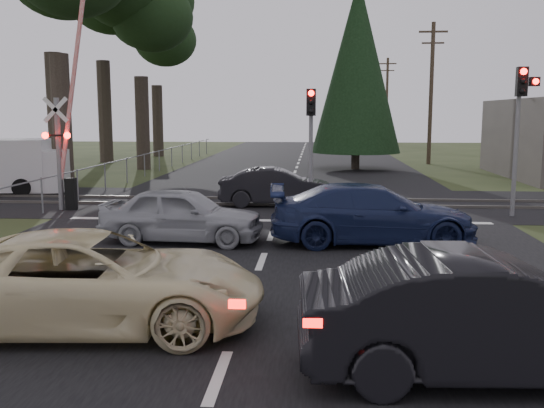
# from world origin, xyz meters

# --- Properties ---
(ground) EXTENTS (120.00, 120.00, 0.00)m
(ground) POSITION_xyz_m (0.00, 0.00, 0.00)
(ground) COLOR #283317
(ground) RESTS_ON ground
(road) EXTENTS (14.00, 100.00, 0.01)m
(road) POSITION_xyz_m (0.00, 10.00, 0.01)
(road) COLOR black
(road) RESTS_ON ground
(rail_corridor) EXTENTS (120.00, 8.00, 0.01)m
(rail_corridor) POSITION_xyz_m (0.00, 12.00, 0.01)
(rail_corridor) COLOR black
(rail_corridor) RESTS_ON ground
(stop_line) EXTENTS (13.00, 0.35, 0.00)m
(stop_line) POSITION_xyz_m (0.00, 8.20, 0.01)
(stop_line) COLOR silver
(stop_line) RESTS_ON ground
(rail_near) EXTENTS (120.00, 0.12, 0.10)m
(rail_near) POSITION_xyz_m (0.00, 11.20, 0.05)
(rail_near) COLOR #59544C
(rail_near) RESTS_ON ground
(rail_far) EXTENTS (120.00, 0.12, 0.10)m
(rail_far) POSITION_xyz_m (0.00, 12.80, 0.05)
(rail_far) COLOR #59544C
(rail_far) RESTS_ON ground
(crossing_signal) EXTENTS (1.62, 0.38, 6.96)m
(crossing_signal) POSITION_xyz_m (-7.27, 9.79, 2.06)
(crossing_signal) COLOR slate
(crossing_signal) RESTS_ON ground
(traffic_signal_right) EXTENTS (0.68, 0.48, 4.70)m
(traffic_signal_right) POSITION_xyz_m (7.55, 9.47, 3.31)
(traffic_signal_right) COLOR slate
(traffic_signal_right) RESTS_ON ground
(traffic_signal_center) EXTENTS (0.32, 0.48, 4.10)m
(traffic_signal_center) POSITION_xyz_m (1.00, 10.68, 2.81)
(traffic_signal_center) COLOR slate
(traffic_signal_center) RESTS_ON ground
(utility_pole_mid) EXTENTS (1.80, 0.26, 9.00)m
(utility_pole_mid) POSITION_xyz_m (8.50, 30.00, 4.73)
(utility_pole_mid) COLOR #4C3D2D
(utility_pole_mid) RESTS_ON ground
(utility_pole_far) EXTENTS (1.80, 0.26, 9.00)m
(utility_pole_far) POSITION_xyz_m (8.50, 55.00, 4.73)
(utility_pole_far) COLOR #4C3D2D
(utility_pole_far) RESTS_ON ground
(euc_tree_c) EXTENTS (6.00, 6.00, 13.20)m
(euc_tree_c) POSITION_xyz_m (-9.00, 25.00, 9.51)
(euc_tree_c) COLOR #473D33
(euc_tree_c) RESTS_ON ground
(euc_tree_e) EXTENTS (6.00, 6.00, 13.20)m
(euc_tree_e) POSITION_xyz_m (-11.00, 36.00, 9.51)
(euc_tree_e) COLOR #473D33
(euc_tree_e) RESTS_ON ground
(conifer_tree) EXTENTS (5.20, 5.20, 11.00)m
(conifer_tree) POSITION_xyz_m (3.50, 26.00, 5.99)
(conifer_tree) COLOR #473D33
(conifer_tree) RESTS_ON ground
(fence_left) EXTENTS (0.10, 36.00, 1.20)m
(fence_left) POSITION_xyz_m (-7.80, 22.50, 0.00)
(fence_left) COLOR slate
(fence_left) RESTS_ON ground
(cream_coupe) EXTENTS (5.49, 2.89, 1.47)m
(cream_coupe) POSITION_xyz_m (-2.23, -1.32, 0.74)
(cream_coupe) COLOR beige
(cream_coupe) RESTS_ON ground
(dark_hatchback) EXTENTS (4.82, 1.91, 1.56)m
(dark_hatchback) POSITION_xyz_m (3.36, -2.73, 0.78)
(dark_hatchback) COLOR black
(dark_hatchback) RESTS_ON ground
(silver_car) EXTENTS (4.25, 1.94, 1.41)m
(silver_car) POSITION_xyz_m (-2.22, 4.95, 0.71)
(silver_car) COLOR #9D9FA5
(silver_car) RESTS_ON ground
(blue_sedan) EXTENTS (5.30, 2.42, 1.50)m
(blue_sedan) POSITION_xyz_m (2.63, 5.14, 0.75)
(blue_sedan) COLOR #172147
(blue_sedan) RESTS_ON ground
(dark_car_far) EXTENTS (4.19, 1.70, 1.35)m
(dark_car_far) POSITION_xyz_m (-0.20, 11.29, 0.68)
(dark_car_far) COLOR black
(dark_car_far) RESTS_ON ground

